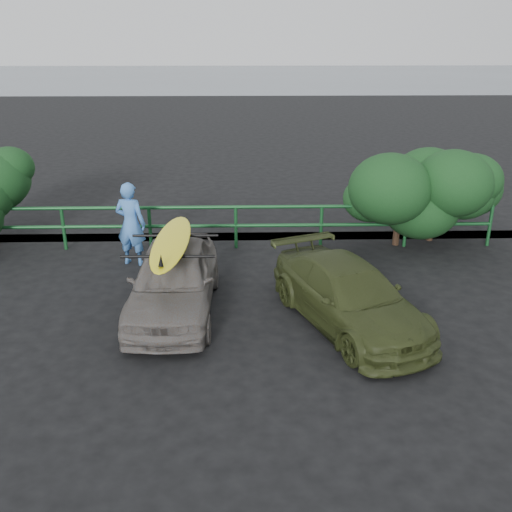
{
  "coord_description": "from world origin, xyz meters",
  "views": [
    {
      "loc": [
        1.16,
        -7.64,
        4.74
      ],
      "look_at": [
        1.4,
        2.06,
        0.94
      ],
      "focal_mm": 40.0,
      "sensor_mm": 36.0,
      "label": 1
    }
  ],
  "objects_px": {
    "man": "(131,224)",
    "olive_vehicle": "(349,296)",
    "guardrail": "(193,227)",
    "surfboard": "(171,242)",
    "sedan": "(174,279)"
  },
  "relations": [
    {
      "from": "man",
      "to": "olive_vehicle",
      "type": "bearing_deg",
      "value": 161.06
    },
    {
      "from": "guardrail",
      "to": "olive_vehicle",
      "type": "relative_size",
      "value": 3.75
    },
    {
      "from": "man",
      "to": "surfboard",
      "type": "relative_size",
      "value": 0.63
    },
    {
      "from": "guardrail",
      "to": "surfboard",
      "type": "bearing_deg",
      "value": -91.53
    },
    {
      "from": "olive_vehicle",
      "to": "man",
      "type": "height_order",
      "value": "man"
    },
    {
      "from": "man",
      "to": "surfboard",
      "type": "xyz_separation_m",
      "value": [
        1.16,
        -2.32,
        0.43
      ]
    },
    {
      "from": "man",
      "to": "surfboard",
      "type": "height_order",
      "value": "man"
    },
    {
      "from": "guardrail",
      "to": "olive_vehicle",
      "type": "height_order",
      "value": "olive_vehicle"
    },
    {
      "from": "sedan",
      "to": "man",
      "type": "relative_size",
      "value": 2.0
    },
    {
      "from": "guardrail",
      "to": "man",
      "type": "bearing_deg",
      "value": -143.06
    },
    {
      "from": "guardrail",
      "to": "man",
      "type": "distance_m",
      "value": 1.61
    },
    {
      "from": "man",
      "to": "surfboard",
      "type": "distance_m",
      "value": 2.63
    },
    {
      "from": "olive_vehicle",
      "to": "surfboard",
      "type": "relative_size",
      "value": 1.28
    },
    {
      "from": "surfboard",
      "to": "olive_vehicle",
      "type": "bearing_deg",
      "value": -9.8
    },
    {
      "from": "guardrail",
      "to": "surfboard",
      "type": "xyz_separation_m",
      "value": [
        -0.09,
        -3.26,
        0.82
      ]
    }
  ]
}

